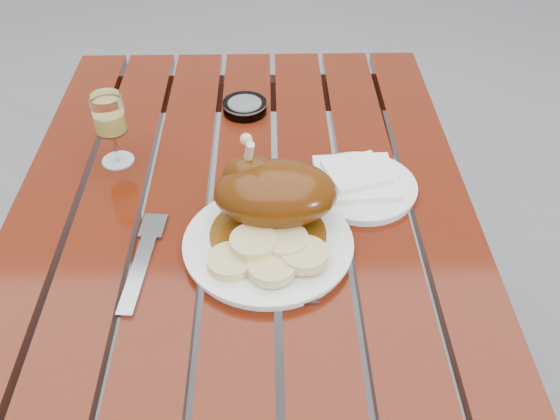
% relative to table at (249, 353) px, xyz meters
% --- Properties ---
extents(table, '(0.80, 1.20, 0.75)m').
position_rel_table_xyz_m(table, '(0.00, 0.00, 0.00)').
color(table, '#641A0B').
rests_on(table, ground).
extents(dinner_plate, '(0.30, 0.30, 0.02)m').
position_rel_table_xyz_m(dinner_plate, '(0.04, -0.07, 0.38)').
color(dinner_plate, white).
rests_on(dinner_plate, table).
extents(roast_duck, '(0.21, 0.20, 0.14)m').
position_rel_table_xyz_m(roast_duck, '(0.05, -0.02, 0.45)').
color(roast_duck, '#5F340A').
rests_on(roast_duck, dinner_plate).
extents(bread_dumplings, '(0.18, 0.12, 0.03)m').
position_rel_table_xyz_m(bread_dumplings, '(0.05, -0.12, 0.41)').
color(bread_dumplings, '#DECD87').
rests_on(bread_dumplings, dinner_plate).
extents(wine_glass, '(0.07, 0.07, 0.14)m').
position_rel_table_xyz_m(wine_glass, '(-0.24, 0.17, 0.45)').
color(wine_glass, '#F1E36D').
rests_on(wine_glass, table).
extents(side_plate, '(0.22, 0.22, 0.02)m').
position_rel_table_xyz_m(side_plate, '(0.21, 0.07, 0.38)').
color(side_plate, white).
rests_on(side_plate, table).
extents(napkin, '(0.15, 0.14, 0.01)m').
position_rel_table_xyz_m(napkin, '(0.20, 0.08, 0.40)').
color(napkin, white).
rests_on(napkin, side_plate).
extents(ashtray, '(0.11, 0.11, 0.02)m').
position_rel_table_xyz_m(ashtray, '(-0.00, 0.34, 0.39)').
color(ashtray, '#B2B7BC').
rests_on(ashtray, table).
extents(fork, '(0.04, 0.20, 0.01)m').
position_rel_table_xyz_m(fork, '(-0.15, -0.11, 0.38)').
color(fork, gray).
rests_on(fork, table).
extents(knife, '(0.04, 0.23, 0.01)m').
position_rel_table_xyz_m(knife, '(0.10, -0.08, 0.38)').
color(knife, gray).
rests_on(knife, table).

